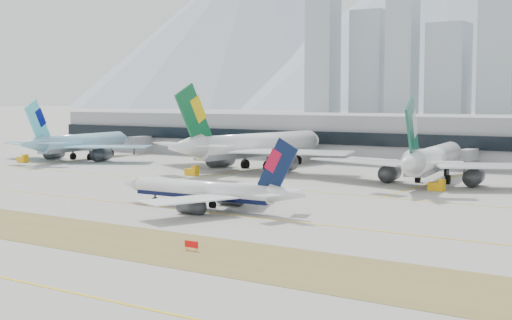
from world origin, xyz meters
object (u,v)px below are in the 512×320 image
Objects in this scene: widebody_korean at (79,144)px; widebody_cathay at (432,160)px; taxiing_airliner at (209,191)px; terminal at (420,138)px; widebody_eva at (254,147)px.

widebody_cathay reaches higher than widebody_korean.
taxiing_airliner is 0.73× the size of widebody_korean.
widebody_korean is at bearing -32.21° from taxiing_airliner.
terminal is (-3.74, 117.16, 4.17)m from taxiing_airliner.
terminal is (30.61, 50.87, 0.96)m from widebody_eva.
widebody_eva is at bearing -63.49° from taxiing_airliner.
widebody_cathay is 0.21× the size of terminal.
taxiing_airliner is 0.15× the size of terminal.
widebody_korean is 120.41m from widebody_cathay.
terminal is (96.48, 56.16, 2.08)m from widebody_korean.
widebody_korean is 0.97× the size of widebody_cathay.
widebody_cathay is at bearing -99.32° from widebody_korean.
widebody_korean is at bearing 101.10° from widebody_eva.
terminal is (-23.94, 55.84, 1.93)m from widebody_cathay.
terminal is at bearing -69.26° from widebody_korean.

